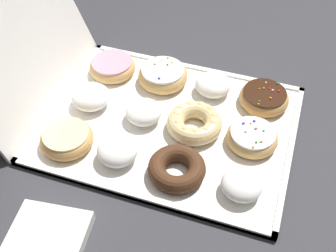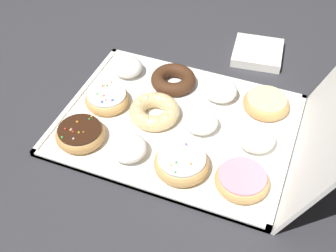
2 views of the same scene
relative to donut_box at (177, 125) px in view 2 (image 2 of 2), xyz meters
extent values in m
plane|color=#333338|center=(0.00, 0.00, -0.01)|extent=(3.00, 3.00, 0.00)
cube|color=white|center=(0.00, 0.00, 0.00)|extent=(0.42, 0.55, 0.01)
cube|color=white|center=(0.00, -0.27, 0.00)|extent=(0.42, 0.01, 0.01)
cube|color=white|center=(0.00, 0.27, 0.00)|extent=(0.42, 0.01, 0.01)
cube|color=white|center=(-0.21, 0.00, 0.00)|extent=(0.01, 0.55, 0.01)
cube|color=white|center=(0.21, 0.00, 0.00)|extent=(0.01, 0.55, 0.01)
ellipsoid|color=white|center=(-0.13, -0.19, 0.03)|extent=(0.08, 0.08, 0.04)
torus|color=tan|center=(0.00, -0.19, 0.02)|extent=(0.11, 0.11, 0.03)
cylinder|color=white|center=(0.00, -0.19, 0.04)|extent=(0.10, 0.10, 0.01)
sphere|color=pink|center=(0.01, -0.19, 0.04)|extent=(0.01, 0.01, 0.01)
sphere|color=red|center=(-0.02, -0.21, 0.04)|extent=(0.00, 0.00, 0.00)
sphere|color=orange|center=(0.02, -0.18, 0.04)|extent=(0.00, 0.00, 0.00)
sphere|color=white|center=(-0.01, -0.17, 0.04)|extent=(0.01, 0.01, 0.01)
sphere|color=yellow|center=(0.01, -0.19, 0.04)|extent=(0.00, 0.00, 0.00)
sphere|color=green|center=(0.01, -0.21, 0.04)|extent=(0.00, 0.00, 0.00)
sphere|color=pink|center=(0.02, -0.16, 0.04)|extent=(0.00, 0.00, 0.00)
sphere|color=green|center=(-0.03, -0.20, 0.04)|extent=(0.01, 0.01, 0.01)
sphere|color=yellow|center=(-0.02, -0.21, 0.04)|extent=(0.00, 0.00, 0.00)
sphere|color=orange|center=(-0.04, -0.19, 0.04)|extent=(0.00, 0.00, 0.00)
sphere|color=blue|center=(0.02, -0.16, 0.04)|extent=(0.01, 0.01, 0.01)
sphere|color=blue|center=(0.03, -0.18, 0.04)|extent=(0.01, 0.01, 0.01)
torus|color=tan|center=(0.13, -0.19, 0.02)|extent=(0.12, 0.12, 0.03)
cylinder|color=#381E11|center=(0.13, -0.19, 0.04)|extent=(0.10, 0.10, 0.01)
sphere|color=yellow|center=(0.14, -0.18, 0.04)|extent=(0.00, 0.00, 0.00)
sphere|color=red|center=(0.14, -0.22, 0.04)|extent=(0.01, 0.01, 0.01)
sphere|color=green|center=(0.10, -0.18, 0.04)|extent=(0.01, 0.01, 0.01)
sphere|color=red|center=(0.15, -0.20, 0.04)|extent=(0.00, 0.00, 0.00)
sphere|color=yellow|center=(0.09, -0.18, 0.04)|extent=(0.00, 0.00, 0.00)
sphere|color=green|center=(0.17, -0.21, 0.04)|extent=(0.01, 0.01, 0.01)
sphere|color=pink|center=(0.14, -0.20, 0.04)|extent=(0.01, 0.01, 0.01)
sphere|color=orange|center=(0.14, -0.17, 0.04)|extent=(0.00, 0.00, 0.00)
sphere|color=orange|center=(0.11, -0.20, 0.04)|extent=(0.01, 0.01, 0.01)
sphere|color=white|center=(0.16, -0.18, 0.04)|extent=(0.01, 0.01, 0.01)
sphere|color=yellow|center=(0.14, -0.20, 0.04)|extent=(0.01, 0.01, 0.01)
torus|color=#472816|center=(-0.13, -0.06, 0.02)|extent=(0.12, 0.12, 0.04)
torus|color=#EACC8C|center=(0.00, -0.06, 0.02)|extent=(0.12, 0.12, 0.04)
sphere|color=#EACC8C|center=(0.05, -0.06, 0.03)|extent=(0.02, 0.02, 0.02)
sphere|color=#EACC8C|center=(0.04, -0.04, 0.03)|extent=(0.02, 0.02, 0.02)
sphere|color=#EACC8C|center=(0.02, -0.02, 0.03)|extent=(0.02, 0.02, 0.02)
sphere|color=#EACC8C|center=(0.00, -0.02, 0.03)|extent=(0.02, 0.02, 0.02)
sphere|color=#EACC8C|center=(-0.02, -0.03, 0.03)|extent=(0.02, 0.02, 0.02)
sphere|color=#EACC8C|center=(-0.04, -0.05, 0.03)|extent=(0.02, 0.02, 0.02)
sphere|color=#EACC8C|center=(-0.04, -0.07, 0.03)|extent=(0.02, 0.02, 0.02)
sphere|color=#EACC8C|center=(-0.02, -0.09, 0.03)|extent=(0.02, 0.02, 0.02)
sphere|color=#EACC8C|center=(0.00, -0.10, 0.03)|extent=(0.02, 0.02, 0.02)
sphere|color=#EACC8C|center=(0.02, -0.10, 0.03)|extent=(0.02, 0.02, 0.02)
sphere|color=#EACC8C|center=(0.04, -0.08, 0.03)|extent=(0.02, 0.02, 0.02)
ellipsoid|color=white|center=(0.13, -0.07, 0.03)|extent=(0.09, 0.09, 0.04)
ellipsoid|color=white|center=(-0.13, 0.07, 0.03)|extent=(0.09, 0.09, 0.05)
ellipsoid|color=white|center=(-0.01, 0.06, 0.03)|extent=(0.08, 0.08, 0.04)
torus|color=tan|center=(0.13, 0.06, 0.02)|extent=(0.12, 0.12, 0.04)
cylinder|color=white|center=(0.13, 0.06, 0.04)|extent=(0.10, 0.10, 0.01)
sphere|color=green|center=(0.15, 0.05, 0.05)|extent=(0.01, 0.01, 0.01)
sphere|color=yellow|center=(0.16, 0.05, 0.05)|extent=(0.00, 0.00, 0.00)
sphere|color=white|center=(0.16, 0.07, 0.05)|extent=(0.00, 0.00, 0.00)
sphere|color=white|center=(0.10, 0.06, 0.05)|extent=(0.00, 0.00, 0.00)
sphere|color=green|center=(0.17, 0.06, 0.05)|extent=(0.00, 0.00, 0.00)
sphere|color=orange|center=(0.14, 0.08, 0.05)|extent=(0.00, 0.00, 0.00)
sphere|color=pink|center=(0.09, 0.06, 0.05)|extent=(0.00, 0.00, 0.00)
sphere|color=blue|center=(0.09, 0.06, 0.05)|extent=(0.01, 0.01, 0.01)
torus|color=tan|center=(-0.13, 0.19, 0.02)|extent=(0.11, 0.11, 0.03)
cylinder|color=beige|center=(-0.13, 0.19, 0.04)|extent=(0.10, 0.10, 0.01)
ellipsoid|color=white|center=(0.00, 0.19, 0.03)|extent=(0.09, 0.09, 0.05)
torus|color=tan|center=(0.12, 0.19, 0.02)|extent=(0.12, 0.12, 0.03)
cylinder|color=pink|center=(0.12, 0.19, 0.04)|extent=(0.10, 0.10, 0.01)
cube|color=white|center=(-0.35, 0.11, 0.01)|extent=(0.15, 0.15, 0.03)
camera|label=1|loc=(-0.64, -0.21, 0.70)|focal=46.05mm
camera|label=2|loc=(0.72, 0.26, 0.77)|focal=48.21mm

